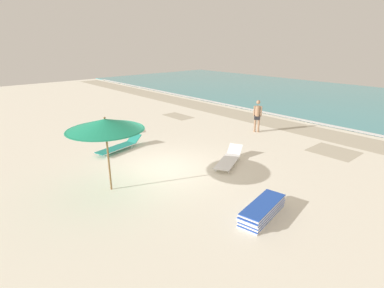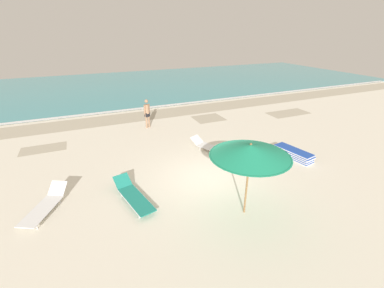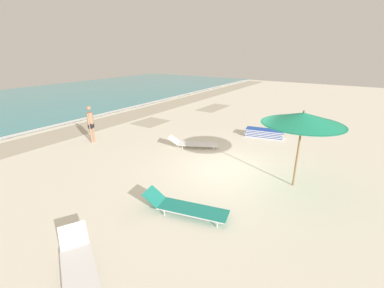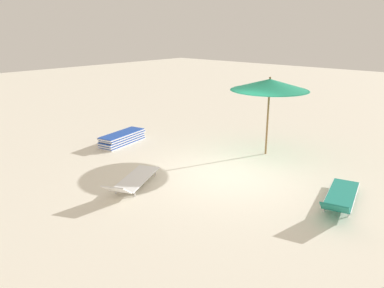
{
  "view_description": "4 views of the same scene",
  "coord_description": "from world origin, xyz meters",
  "px_view_note": "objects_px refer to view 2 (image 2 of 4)",
  "views": [
    {
      "loc": [
        8.72,
        -6.24,
        4.76
      ],
      "look_at": [
        0.5,
        1.05,
        0.96
      ],
      "focal_mm": 28.0,
      "sensor_mm": 36.0,
      "label": 1
    },
    {
      "loc": [
        -4.19,
        -7.88,
        5.57
      ],
      "look_at": [
        -0.11,
        1.55,
        0.95
      ],
      "focal_mm": 24.0,
      "sensor_mm": 36.0,
      "label": 2
    },
    {
      "loc": [
        -7.98,
        -3.58,
        4.2
      ],
      "look_at": [
        -0.28,
        1.46,
        0.83
      ],
      "focal_mm": 24.0,
      "sensor_mm": 36.0,
      "label": 3
    },
    {
      "loc": [
        -5.8,
        8.05,
        3.98
      ],
      "look_at": [
        0.41,
        1.06,
        1.05
      ],
      "focal_mm": 35.0,
      "sensor_mm": 36.0,
      "label": 4
    }
  ],
  "objects_px": {
    "lounger_stack": "(293,154)",
    "beachgoer_wading_adult": "(147,112)",
    "sun_lounger_beside_umbrella": "(211,147)",
    "beach_umbrella": "(250,151)",
    "sun_lounger_under_umbrella": "(45,205)",
    "sun_lounger_near_water_left": "(133,196)"
  },
  "relations": [
    {
      "from": "sun_lounger_near_water_left",
      "to": "sun_lounger_under_umbrella",
      "type": "bearing_deg",
      "value": 154.56
    },
    {
      "from": "beachgoer_wading_adult",
      "to": "sun_lounger_under_umbrella",
      "type": "bearing_deg",
      "value": -156.74
    },
    {
      "from": "beach_umbrella",
      "to": "sun_lounger_near_water_left",
      "type": "height_order",
      "value": "beach_umbrella"
    },
    {
      "from": "sun_lounger_near_water_left",
      "to": "beachgoer_wading_adult",
      "type": "bearing_deg",
      "value": 58.53
    },
    {
      "from": "lounger_stack",
      "to": "beachgoer_wading_adult",
      "type": "bearing_deg",
      "value": 117.38
    },
    {
      "from": "beach_umbrella",
      "to": "beachgoer_wading_adult",
      "type": "distance_m",
      "value": 9.3
    },
    {
      "from": "lounger_stack",
      "to": "beachgoer_wading_adult",
      "type": "xyz_separation_m",
      "value": [
        -5.27,
        6.73,
        0.79
      ]
    },
    {
      "from": "sun_lounger_under_umbrella",
      "to": "sun_lounger_beside_umbrella",
      "type": "bearing_deg",
      "value": 43.45
    },
    {
      "from": "beach_umbrella",
      "to": "sun_lounger_beside_umbrella",
      "type": "bearing_deg",
      "value": 76.3
    },
    {
      "from": "beachgoer_wading_adult",
      "to": "sun_lounger_beside_umbrella",
      "type": "bearing_deg",
      "value": -93.93
    },
    {
      "from": "beach_umbrella",
      "to": "beachgoer_wading_adult",
      "type": "height_order",
      "value": "beach_umbrella"
    },
    {
      "from": "sun_lounger_beside_umbrella",
      "to": "beach_umbrella",
      "type": "bearing_deg",
      "value": -129.49
    },
    {
      "from": "sun_lounger_beside_umbrella",
      "to": "beachgoer_wading_adult",
      "type": "relative_size",
      "value": 1.3
    },
    {
      "from": "lounger_stack",
      "to": "sun_lounger_under_umbrella",
      "type": "relative_size",
      "value": 0.95
    },
    {
      "from": "lounger_stack",
      "to": "sun_lounger_near_water_left",
      "type": "bearing_deg",
      "value": 171.94
    },
    {
      "from": "beach_umbrella",
      "to": "sun_lounger_under_umbrella",
      "type": "bearing_deg",
      "value": 155.86
    },
    {
      "from": "beach_umbrella",
      "to": "lounger_stack",
      "type": "distance_m",
      "value": 5.42
    },
    {
      "from": "sun_lounger_under_umbrella",
      "to": "sun_lounger_near_water_left",
      "type": "xyz_separation_m",
      "value": [
        2.81,
        -0.62,
        -0.01
      ]
    },
    {
      "from": "lounger_stack",
      "to": "sun_lounger_beside_umbrella",
      "type": "distance_m",
      "value": 3.93
    },
    {
      "from": "sun_lounger_beside_umbrella",
      "to": "sun_lounger_near_water_left",
      "type": "height_order",
      "value": "sun_lounger_near_water_left"
    },
    {
      "from": "lounger_stack",
      "to": "sun_lounger_beside_umbrella",
      "type": "bearing_deg",
      "value": 134.9
    },
    {
      "from": "lounger_stack",
      "to": "beachgoer_wading_adult",
      "type": "relative_size",
      "value": 1.12
    }
  ]
}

